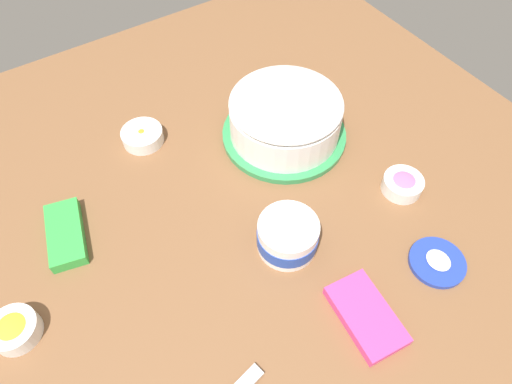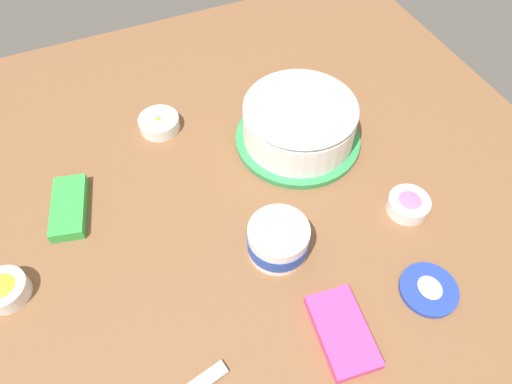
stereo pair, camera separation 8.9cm
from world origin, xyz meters
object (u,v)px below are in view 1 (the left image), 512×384
Objects in this scene: frosted_cake at (285,118)px; frosting_tub_lid at (437,262)px; sprinkle_bowl_yellow at (14,329)px; frosting_tub at (288,235)px; sprinkle_bowl_pink at (403,184)px; candy_box_lower at (366,315)px; candy_box_upper at (66,234)px; sprinkle_bowl_orange at (143,136)px.

frosted_cake is 0.43m from frosting_tub_lid.
frosted_cake reaches higher than sprinkle_bowl_yellow.
frosting_tub is 1.40× the size of sprinkle_bowl_pink.
frosted_cake reaches higher than frosting_tub_lid.
sprinkle_bowl_yellow is (-0.13, -0.75, 0.00)m from sprinkle_bowl_pink.
candy_box_upper reaches higher than candy_box_lower.
candy_box_lower is (0.17, -0.25, -0.01)m from sprinkle_bowl_pink.
sprinkle_bowl_yellow reaches higher than frosting_tub_lid.
frosted_cake is at bearing 101.44° from sprinkle_bowl_yellow.
frosted_cake is 0.29m from sprinkle_bowl_pink.
candy_box_lower is at bearing 9.03° from frosting_tub.
frosted_cake is 3.41× the size of sprinkle_bowl_pink.
sprinkle_bowl_pink is at bearing 130.79° from candy_box_lower.
sprinkle_bowl_pink reaches higher than candy_box_lower.
frosting_tub reaches higher than frosting_tub_lid.
frosted_cake is 0.32m from sprinkle_bowl_orange.
frosted_cake is 3.47× the size of sprinkle_bowl_yellow.
sprinkle_bowl_yellow is at bearing -99.63° from sprinkle_bowl_pink.
sprinkle_bowl_yellow is at bearing -51.20° from sprinkle_bowl_orange.
frosting_tub reaches higher than sprinkle_bowl_pink.
sprinkle_bowl_orange is at bearing -136.95° from sprinkle_bowl_pink.
frosting_tub is 0.19m from candy_box_lower.
sprinkle_bowl_pink is at bearing 24.48° from frosted_cake.
frosted_cake is 0.51m from candy_box_upper.
candy_box_lower is at bearing -16.97° from frosted_cake.
candy_box_lower is (0.43, -0.13, -0.05)m from frosted_cake.
frosted_cake is 1.94× the size of candy_box_upper.
sprinkle_bowl_pink is 0.30m from candy_box_lower.
frosted_cake reaches higher than candy_box_upper.
frosting_tub_lid is at bearing 67.05° from sprinkle_bowl_yellow.
frosted_cake is at bearing 169.33° from candy_box_lower.
sprinkle_bowl_pink is at bearing 80.37° from sprinkle_bowl_yellow.
sprinkle_bowl_pink is 0.77m from sprinkle_bowl_yellow.
frosting_tub_lid is 1.27× the size of sprinkle_bowl_pink.
frosted_cake is 0.29m from frosting_tub.
frosting_tub is 0.80× the size of candy_box_lower.
candy_box_upper is at bearing 136.31° from sprinkle_bowl_yellow.
sprinkle_bowl_pink is 0.89× the size of sprinkle_bowl_orange.
sprinkle_bowl_pink is (0.26, 0.12, -0.04)m from frosted_cake.
sprinkle_bowl_orange is (-0.42, -0.39, -0.00)m from sprinkle_bowl_pink.
sprinkle_bowl_yellow is 0.59m from candy_box_lower.
sprinkle_bowl_pink reaches higher than candy_box_upper.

